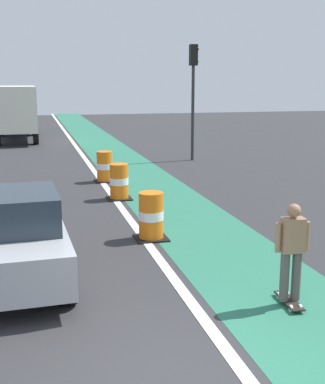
# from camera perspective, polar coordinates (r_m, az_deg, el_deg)

# --- Properties ---
(ground_plane) EXTENTS (100.00, 100.00, 0.00)m
(ground_plane) POSITION_cam_1_polar(r_m,az_deg,el_deg) (6.75, 1.06, -19.90)
(ground_plane) COLOR #2D2D30
(bike_lane_strip) EXTENTS (2.50, 80.00, 0.01)m
(bike_lane_strip) POSITION_cam_1_polar(r_m,az_deg,el_deg) (18.30, -1.66, 0.90)
(bike_lane_strip) COLOR #286B51
(bike_lane_strip) RESTS_ON ground
(lane_divider_stripe) EXTENTS (0.20, 80.00, 0.01)m
(lane_divider_stripe) POSITION_cam_1_polar(r_m,az_deg,el_deg) (18.04, -6.31, 0.67)
(lane_divider_stripe) COLOR silver
(lane_divider_stripe) RESTS_ON ground
(skateboarder_on_lane) EXTENTS (0.57, 0.82, 1.69)m
(skateboarder_on_lane) POSITION_cam_1_polar(r_m,az_deg,el_deg) (8.59, 13.98, -6.31)
(skateboarder_on_lane) COLOR black
(skateboarder_on_lane) RESTS_ON ground
(parked_sedan_nearest) EXTENTS (2.03, 4.16, 1.70)m
(parked_sedan_nearest) POSITION_cam_1_polar(r_m,az_deg,el_deg) (9.67, -16.23, -4.85)
(parked_sedan_nearest) COLOR #9EA0A5
(parked_sedan_nearest) RESTS_ON ground
(traffic_barrel_front) EXTENTS (0.73, 0.73, 1.09)m
(traffic_barrel_front) POSITION_cam_1_polar(r_m,az_deg,el_deg) (11.89, -1.26, -2.69)
(traffic_barrel_front) COLOR orange
(traffic_barrel_front) RESTS_ON ground
(traffic_barrel_mid) EXTENTS (0.73, 0.73, 1.09)m
(traffic_barrel_mid) POSITION_cam_1_polar(r_m,az_deg,el_deg) (15.93, -4.78, 1.10)
(traffic_barrel_mid) COLOR orange
(traffic_barrel_mid) RESTS_ON ground
(traffic_barrel_back) EXTENTS (0.73, 0.73, 1.09)m
(traffic_barrel_back) POSITION_cam_1_polar(r_m,az_deg,el_deg) (18.74, -6.35, 2.74)
(traffic_barrel_back) COLOR orange
(traffic_barrel_back) RESTS_ON ground
(delivery_truck_down_block) EXTENTS (2.42, 7.62, 3.23)m
(delivery_truck_down_block) POSITION_cam_1_polar(r_m,az_deg,el_deg) (32.58, -15.78, 8.68)
(delivery_truck_down_block) COLOR silver
(delivery_truck_down_block) RESTS_ON ground
(traffic_light_corner) EXTENTS (0.41, 0.32, 5.10)m
(traffic_light_corner) POSITION_cam_1_polar(r_m,az_deg,el_deg) (23.53, 3.40, 11.97)
(traffic_light_corner) COLOR #2D2D2D
(traffic_light_corner) RESTS_ON ground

